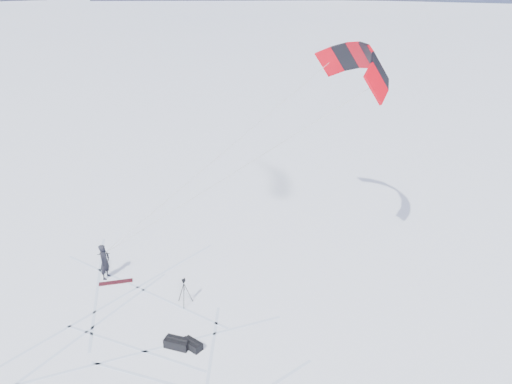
% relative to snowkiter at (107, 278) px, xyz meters
% --- Properties ---
extents(ground, '(1800.00, 1800.00, 0.00)m').
position_rel_snowkiter_xyz_m(ground, '(2.96, -3.05, 0.00)').
color(ground, white).
extents(horizon_hills, '(704.84, 706.81, 9.33)m').
position_rel_snowkiter_xyz_m(horizon_hills, '(2.96, -3.05, 3.94)').
color(horizon_hills, '#1C2339').
rests_on(horizon_hills, ground).
extents(snow_tracks, '(17.62, 14.39, 0.01)m').
position_rel_snowkiter_xyz_m(snow_tracks, '(2.40, -3.77, 0.00)').
color(snow_tracks, '#ADBDDB').
rests_on(snow_tracks, ground).
extents(snowkiter, '(0.46, 0.66, 1.72)m').
position_rel_snowkiter_xyz_m(snowkiter, '(0.00, 0.00, 0.00)').
color(snowkiter, black).
rests_on(snowkiter, ground).
extents(snowboard, '(1.49, 0.82, 0.04)m').
position_rel_snowkiter_xyz_m(snowboard, '(0.58, -0.33, 0.02)').
color(snowboard, maroon).
rests_on(snowboard, ground).
extents(tripod, '(0.65, 0.60, 1.23)m').
position_rel_snowkiter_xyz_m(tripod, '(4.16, -1.37, 0.80)').
color(tripod, black).
rests_on(tripod, ground).
extents(gear_bag_a, '(1.00, 0.59, 0.42)m').
position_rel_snowkiter_xyz_m(gear_bag_a, '(4.63, -4.03, 0.19)').
color(gear_bag_a, black).
rests_on(gear_bag_a, ground).
extents(gear_bag_b, '(0.88, 0.73, 0.36)m').
position_rel_snowkiter_xyz_m(gear_bag_b, '(5.21, -4.00, 0.16)').
color(gear_bag_b, black).
rests_on(gear_bag_b, ground).
extents(power_kite, '(12.34, 6.93, 8.99)m').
position_rel_snowkiter_xyz_m(power_kite, '(10.91, 4.04, 9.32)').
color(power_kite, red).
rests_on(power_kite, ground).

